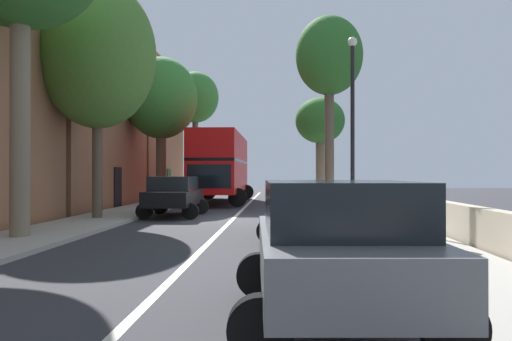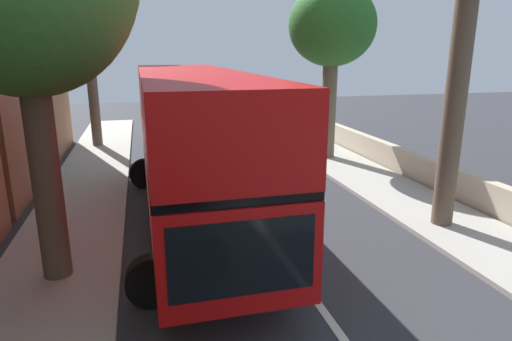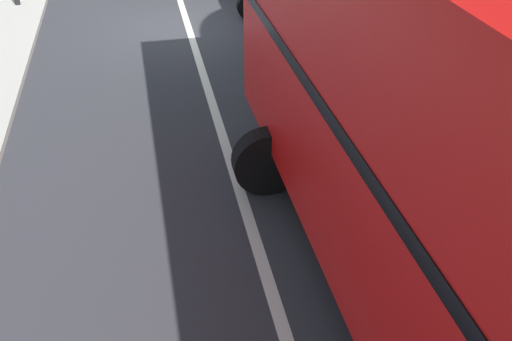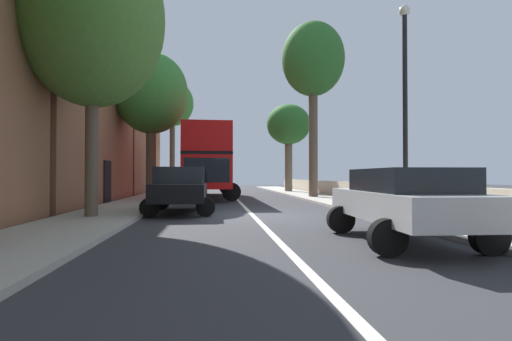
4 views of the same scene
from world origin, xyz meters
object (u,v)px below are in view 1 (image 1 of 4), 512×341
(double_decker_bus, at_px, (221,164))
(parked_car_grey_right_1, at_px, (337,244))
(parked_car_black_left_2, at_px, (174,194))
(litter_bin_right, at_px, (429,221))
(street_tree_right_3, at_px, (320,122))
(lamppost_right, at_px, (353,114))
(street_tree_left_6, at_px, (195,99))
(street_tree_right_5, at_px, (329,58))
(parked_car_silver_right_0, at_px, (304,206))
(street_tree_left_0, at_px, (98,55))
(street_tree_left_2, at_px, (161,99))

(double_decker_bus, bearing_deg, parked_car_grey_right_1, -80.23)
(parked_car_black_left_2, xyz_separation_m, litter_bin_right, (7.80, -8.69, -0.26))
(parked_car_grey_right_1, height_order, street_tree_right_3, street_tree_right_3)
(parked_car_black_left_2, relative_size, litter_bin_right, 3.81)
(lamppost_right, bearing_deg, street_tree_right_3, 88.76)
(street_tree_left_6, bearing_deg, parked_car_black_left_2, -82.82)
(double_decker_bus, distance_m, street_tree_right_5, 8.82)
(parked_car_silver_right_0, bearing_deg, street_tree_left_6, 105.53)
(double_decker_bus, distance_m, street_tree_left_0, 12.68)
(street_tree_left_0, relative_size, street_tree_right_3, 1.27)
(parked_car_silver_right_0, distance_m, litter_bin_right, 3.56)
(parked_car_silver_right_0, distance_m, parked_car_black_left_2, 8.21)
(parked_car_silver_right_0, relative_size, litter_bin_right, 3.83)
(parked_car_black_left_2, height_order, litter_bin_right, parked_car_black_left_2)
(parked_car_black_left_2, distance_m, street_tree_left_2, 9.34)
(street_tree_right_5, xyz_separation_m, street_tree_left_6, (-9.74, 12.97, -0.30))
(parked_car_silver_right_0, xyz_separation_m, lamppost_right, (1.80, 3.24, 2.93))
(parked_car_grey_right_1, height_order, litter_bin_right, parked_car_grey_right_1)
(parked_car_silver_right_0, distance_m, parked_car_grey_right_1, 8.07)
(double_decker_bus, height_order, street_tree_right_5, street_tree_right_5)
(street_tree_left_0, xyz_separation_m, street_tree_left_2, (0.24, 9.28, -0.33))
(double_decker_bus, distance_m, street_tree_left_2, 5.29)
(parked_car_black_left_2, relative_size, street_tree_right_5, 0.40)
(double_decker_bus, height_order, parked_car_grey_right_1, double_decker_bus)
(street_tree_left_6, bearing_deg, street_tree_right_3, -27.12)
(parked_car_black_left_2, xyz_separation_m, street_tree_right_3, (7.22, 15.93, 4.50))
(street_tree_left_2, height_order, street_tree_right_5, street_tree_right_5)
(street_tree_left_2, height_order, litter_bin_right, street_tree_left_2)
(parked_car_black_left_2, xyz_separation_m, street_tree_left_0, (-2.57, -1.74, 5.34))
(street_tree_right_3, height_order, litter_bin_right, street_tree_right_3)
(street_tree_left_2, xyz_separation_m, lamppost_right, (9.13, -10.80, -2.14))
(street_tree_left_2, height_order, lamppost_right, street_tree_left_2)
(double_decker_bus, relative_size, street_tree_left_0, 1.24)
(double_decker_bus, distance_m, litter_bin_right, 19.87)
(street_tree_right_3, height_order, street_tree_left_6, street_tree_left_6)
(parked_car_grey_right_1, bearing_deg, parked_car_silver_right_0, 90.04)
(street_tree_left_2, distance_m, street_tree_left_6, 13.59)
(parked_car_silver_right_0, relative_size, parked_car_grey_right_1, 1.02)
(parked_car_grey_right_1, relative_size, street_tree_left_0, 0.46)
(parked_car_black_left_2, relative_size, street_tree_left_6, 0.42)
(street_tree_left_0, relative_size, litter_bin_right, 8.12)
(street_tree_right_5, height_order, lamppost_right, street_tree_right_5)
(parked_car_black_left_2, distance_m, street_tree_right_3, 18.06)
(double_decker_bus, relative_size, litter_bin_right, 10.05)
(parked_car_black_left_2, height_order, street_tree_left_2, street_tree_left_2)
(street_tree_right_3, bearing_deg, street_tree_left_6, 152.88)
(litter_bin_right, bearing_deg, street_tree_left_0, 146.19)
(litter_bin_right, bearing_deg, parked_car_silver_right_0, 142.12)
(parked_car_silver_right_0, height_order, street_tree_left_2, street_tree_left_2)
(street_tree_left_6, bearing_deg, street_tree_left_2, -88.66)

